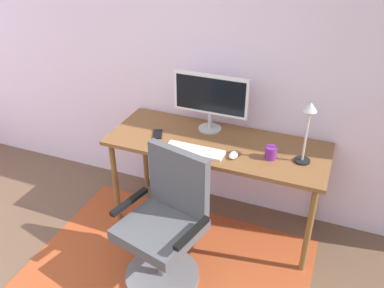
{
  "coord_description": "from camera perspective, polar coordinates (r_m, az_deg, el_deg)",
  "views": [
    {
      "loc": [
        1.3,
        -0.69,
        2.29
      ],
      "look_at": [
        0.4,
        1.56,
        0.86
      ],
      "focal_mm": 38.24,
      "sensor_mm": 36.0,
      "label": 1
    }
  ],
  "objects": [
    {
      "name": "wall_back",
      "position": [
        3.32,
        -2.41,
        13.06
      ],
      "size": [
        6.0,
        0.1,
        2.6
      ],
      "primitive_type": "cube",
      "color": "silver",
      "rests_on": "ground"
    },
    {
      "name": "area_rug",
      "position": [
        3.12,
        -3.32,
        -16.84
      ],
      "size": [
        1.97,
        1.38,
        0.01
      ],
      "primitive_type": "cube",
      "color": "#A04522",
      "rests_on": "ground"
    },
    {
      "name": "coffee_cup",
      "position": [
        2.87,
        10.93,
        -1.21
      ],
      "size": [
        0.08,
        0.08,
        0.09
      ],
      "primitive_type": "cylinder",
      "color": "#6F2485",
      "rests_on": "desk"
    },
    {
      "name": "desk_lamp",
      "position": [
        2.77,
        15.87,
        2.74
      ],
      "size": [
        0.11,
        0.11,
        0.44
      ],
      "color": "black",
      "rests_on": "desk"
    },
    {
      "name": "monitor",
      "position": [
        3.1,
        2.63,
        6.6
      ],
      "size": [
        0.58,
        0.18,
        0.45
      ],
      "color": "#B2B2B7",
      "rests_on": "desk"
    },
    {
      "name": "keyboard",
      "position": [
        2.92,
        0.35,
        -0.9
      ],
      "size": [
        0.43,
        0.13,
        0.02
      ],
      "primitive_type": "cube",
      "color": "white",
      "rests_on": "desk"
    },
    {
      "name": "cell_phone",
      "position": [
        3.14,
        -4.81,
        1.38
      ],
      "size": [
        0.12,
        0.16,
        0.01
      ],
      "primitive_type": "cube",
      "rotation": [
        0.0,
        0.0,
        0.39
      ],
      "color": "black",
      "rests_on": "desk"
    },
    {
      "name": "office_chair",
      "position": [
        2.8,
        -3.7,
        -12.0
      ],
      "size": [
        0.62,
        0.58,
        0.96
      ],
      "rotation": [
        0.0,
        0.0,
        -0.24
      ],
      "color": "slate",
      "rests_on": "ground"
    },
    {
      "name": "computer_mouse",
      "position": [
        2.87,
        5.82,
        -1.52
      ],
      "size": [
        0.06,
        0.1,
        0.03
      ],
      "primitive_type": "ellipsoid",
      "color": "white",
      "rests_on": "desk"
    },
    {
      "name": "desk",
      "position": [
        3.08,
        3.46,
        -0.95
      ],
      "size": [
        1.64,
        0.63,
        0.76
      ],
      "color": "brown",
      "rests_on": "ground"
    }
  ]
}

